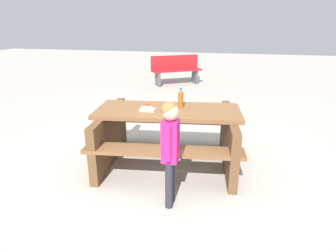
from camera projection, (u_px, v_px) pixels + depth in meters
ground_plane at (168, 163)px, 3.91m from camera, size 30.00×30.00×0.00m
picnic_table at (168, 132)px, 3.76m from camera, size 1.97×1.63×0.75m
soda_bottle at (181, 98)px, 3.70m from camera, size 0.07×0.07×0.25m
hotdog_tray at (148, 108)px, 3.58m from camera, size 0.18×0.11×0.08m
child_in_coat at (170, 142)px, 2.79m from camera, size 0.17×0.27×1.10m
park_bench_near at (176, 69)px, 8.73m from camera, size 1.48×1.15×0.85m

